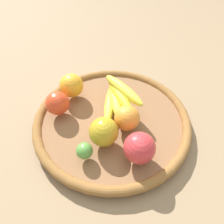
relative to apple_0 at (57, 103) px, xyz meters
The scene contains 9 objects.
ground_plane 0.18m from the apple_0, 15.57° to the right, with size 2.40×2.40×0.00m, color #8E7253.
basket 0.17m from the apple_0, 15.57° to the right, with size 0.47×0.47×0.04m.
apple_0 is the anchor object (origin of this frame).
orange_0 0.21m from the apple_0, 24.04° to the right, with size 0.07×0.07×0.07m, color orange.
banana_bunch 0.18m from the apple_0, ahead, with size 0.13×0.17×0.08m.
apple_1 0.17m from the apple_0, 45.89° to the right, with size 0.08×0.08×0.08m, color #AF911E.
apple_2 0.27m from the apple_0, 42.70° to the right, with size 0.08×0.08×0.08m, color #C83337.
orange_1 0.08m from the apple_0, 59.19° to the left, with size 0.07×0.07×0.07m, color orange.
lime_0 0.18m from the apple_0, 67.40° to the right, with size 0.04×0.04×0.04m, color #56913C.
Camera 1 is at (-0.06, -0.42, 0.53)m, focal length 35.29 mm.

